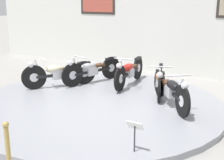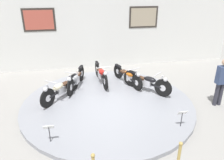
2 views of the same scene
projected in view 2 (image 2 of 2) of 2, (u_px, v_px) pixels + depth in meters
The scene contains 11 objects.
ground_plane at pixel (108, 104), 7.48m from camera, with size 60.00×60.00×0.00m, color gray.
display_platform at pixel (108, 103), 7.46m from camera, with size 5.73×5.73×0.12m, color gray.
back_wall at pixel (93, 23), 10.17m from camera, with size 14.00×0.22×4.28m.
motorcycle_cream at pixel (60, 89), 7.45m from camera, with size 1.27×1.61×0.80m.
motorcycle_silver at pixel (76, 79), 8.24m from camera, with size 0.76×1.90×0.80m.
motorcycle_red at pixel (101, 74), 8.69m from camera, with size 0.54×2.01×0.81m.
motorcycle_orange at pixel (128, 75), 8.59m from camera, with size 0.75×1.86×0.78m.
motorcycle_black at pixel (147, 82), 7.98m from camera, with size 1.35×1.56×0.80m.
info_placard_front_left at pixel (49, 129), 5.38m from camera, with size 0.26×0.11×0.51m.
info_placard_front_centre at pixel (182, 115), 5.98m from camera, with size 0.26×0.11×0.51m.
visitor_standing at pixel (222, 80), 7.10m from camera, with size 0.36×0.22×1.64m.
Camera 2 is at (-1.07, -6.44, 3.76)m, focal length 35.00 mm.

